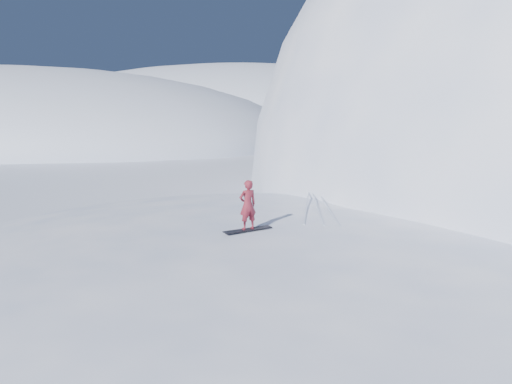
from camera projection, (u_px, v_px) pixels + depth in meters
The scene contains 9 objects.
ground at pixel (296, 329), 13.35m from camera, with size 400.00×400.00×0.00m, color white.
near_ridge at pixel (340, 293), 15.92m from camera, with size 36.00×28.00×4.80m, color white.
peak_shoulder at pixel (505, 207), 29.61m from camera, with size 28.00×24.00×18.00m, color white.
far_ridge_a at pixel (0, 141), 88.79m from camera, with size 120.00×70.00×28.00m, color white.
far_ridge_c at pixel (229, 131), 128.11m from camera, with size 140.00×90.00×36.00m, color white.
wind_bumps at pixel (292, 298), 15.50m from camera, with size 16.00×14.40×1.00m.
snowboard at pixel (248, 230), 15.06m from camera, with size 1.70×0.32×0.03m, color black.
snowboarder at pixel (248, 205), 14.91m from camera, with size 0.60×0.39×1.64m, color maroon.
board_tracks at pixel (317, 206), 18.55m from camera, with size 2.12×5.95×0.04m.
Camera 1 is at (2.23, -12.24, 6.39)m, focal length 32.00 mm.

